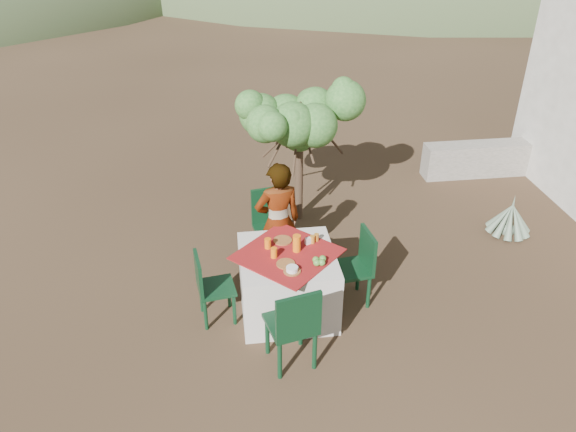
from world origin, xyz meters
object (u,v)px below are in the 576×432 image
at_px(shrub_tree, 303,125).
at_px(person, 278,222).
at_px(juice_pitcher, 297,243).
at_px(agave, 510,219).
at_px(chair_far, 272,223).
at_px(chair_near, 294,325).
at_px(chair_right, 357,264).
at_px(chair_left, 209,285).
at_px(table, 287,282).

bearing_deg(shrub_tree, person, -109.76).
distance_m(person, juice_pitcher, 0.64).
bearing_deg(agave, chair_far, -176.22).
relative_size(chair_near, chair_right, 1.08).
bearing_deg(chair_far, shrub_tree, 53.37).
distance_m(person, shrub_tree, 1.62).
xyz_separation_m(chair_far, chair_near, (0.01, -1.87, -0.00)).
relative_size(chair_far, agave, 1.51).
height_order(chair_far, chair_left, chair_far).
relative_size(person, agave, 2.35).
height_order(chair_far, juice_pitcher, chair_far).
bearing_deg(table, person, 92.22).
distance_m(shrub_tree, agave, 3.11).
relative_size(chair_far, chair_near, 1.00).
xyz_separation_m(chair_near, person, (0.03, 1.53, 0.22)).
height_order(chair_left, agave, chair_left).
bearing_deg(chair_far, chair_near, -99.25).
bearing_deg(agave, table, -159.36).
distance_m(table, chair_far, 1.01).
height_order(person, juice_pitcher, person).
bearing_deg(chair_right, person, -132.72).
relative_size(table, chair_near, 1.34).
distance_m(chair_near, chair_left, 1.15).
xyz_separation_m(chair_far, shrub_tree, (0.54, 1.07, 0.85)).
height_order(chair_near, juice_pitcher, chair_near).
distance_m(table, person, 0.76).
relative_size(chair_near, agave, 1.51).
xyz_separation_m(chair_right, juice_pitcher, (-0.69, -0.03, 0.36)).
height_order(chair_far, agave, chair_far).
bearing_deg(chair_right, shrub_tree, -178.06).
bearing_deg(table, shrub_tree, 76.94).
bearing_deg(shrub_tree, chair_left, -122.15).
xyz_separation_m(chair_left, shrub_tree, (1.33, 2.11, 0.93)).
bearing_deg(juice_pitcher, agave, 20.64).
bearing_deg(agave, chair_near, -147.50).
height_order(person, shrub_tree, shrub_tree).
relative_size(chair_left, agave, 1.29).
bearing_deg(juice_pitcher, chair_left, -174.63).
distance_m(table, chair_right, 0.81).
bearing_deg(chair_left, agave, -81.25).
bearing_deg(chair_far, person, -93.04).
height_order(table, chair_left, chair_left).
relative_size(person, shrub_tree, 0.86).
bearing_deg(chair_right, agave, 108.07).
bearing_deg(chair_near, shrub_tree, -113.66).
bearing_deg(table, chair_near, -93.43).
relative_size(agave, juice_pitcher, 3.37).
height_order(chair_left, shrub_tree, shrub_tree).
relative_size(chair_left, chair_right, 0.93).
height_order(table, chair_right, chair_right).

